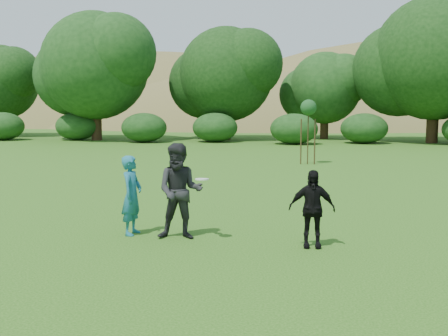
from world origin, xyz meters
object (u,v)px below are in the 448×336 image
object	(u,v)px
player_grey	(180,191)
sapling	(308,109)
player_teal	(132,195)
player_black	(312,209)

from	to	relation	value
player_grey	sapling	xyz separation A→B (m)	(2.41, 14.01, 1.44)
player_grey	sapling	world-z (taller)	sapling
player_teal	player_grey	xyz separation A→B (m)	(1.08, -0.20, 0.14)
player_teal	sapling	size ratio (longest dim) A/B	0.58
player_teal	sapling	world-z (taller)	sapling
player_teal	sapling	bearing A→B (deg)	-9.47
player_teal	player_grey	size ratio (longest dim) A/B	0.85
player_black	player_grey	bearing A→B (deg)	170.29
player_grey	player_black	bearing A→B (deg)	-11.91
player_grey	player_black	xyz separation A→B (m)	(2.64, -0.27, -0.23)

